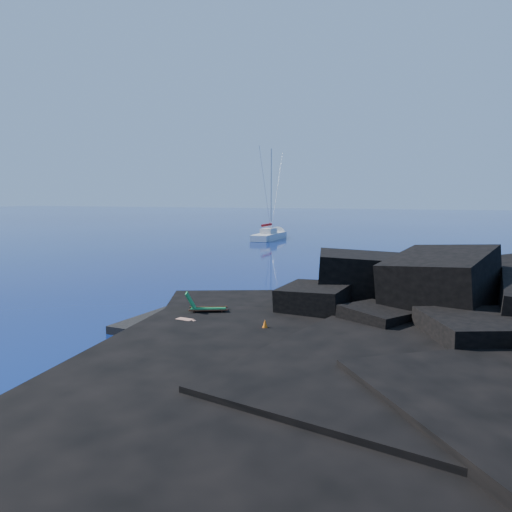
{
  "coord_description": "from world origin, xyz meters",
  "views": [
    {
      "loc": [
        13.18,
        -19.5,
        5.95
      ],
      "look_at": [
        2.15,
        10.9,
        2.0
      ],
      "focal_mm": 35.0,
      "sensor_mm": 36.0,
      "label": 1
    }
  ],
  "objects_px": {
    "marker_cone": "(265,327)",
    "deck_chair": "(208,304)",
    "sailboat": "(270,239)",
    "sunbather": "(185,321)"
  },
  "relations": [
    {
      "from": "sailboat",
      "to": "marker_cone",
      "type": "height_order",
      "value": "sailboat"
    },
    {
      "from": "sunbather",
      "to": "marker_cone",
      "type": "height_order",
      "value": "marker_cone"
    },
    {
      "from": "sailboat",
      "to": "marker_cone",
      "type": "distance_m",
      "value": 47.68
    },
    {
      "from": "sailboat",
      "to": "marker_cone",
      "type": "relative_size",
      "value": 20.24
    },
    {
      "from": "sailboat",
      "to": "deck_chair",
      "type": "distance_m",
      "value": 44.97
    },
    {
      "from": "sunbather",
      "to": "sailboat",
      "type": "bearing_deg",
      "value": 113.0
    },
    {
      "from": "marker_cone",
      "to": "deck_chair",
      "type": "bearing_deg",
      "value": 151.67
    },
    {
      "from": "sailboat",
      "to": "deck_chair",
      "type": "height_order",
      "value": "sailboat"
    },
    {
      "from": "sailboat",
      "to": "marker_cone",
      "type": "bearing_deg",
      "value": -71.28
    },
    {
      "from": "deck_chair",
      "to": "marker_cone",
      "type": "relative_size",
      "value": 3.04
    }
  ]
}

